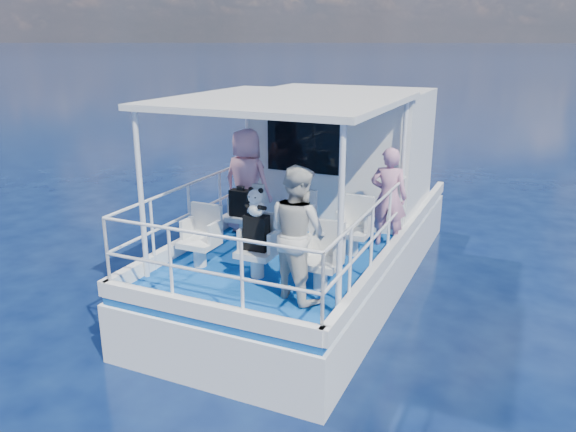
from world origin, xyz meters
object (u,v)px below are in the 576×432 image
object	(u,v)px
backpack_center	(257,233)
passenger_port_fwd	(247,181)
passenger_stbd_aft	(298,233)
panda	(256,202)

from	to	relation	value
backpack_center	passenger_port_fwd	bearing A→B (deg)	122.15
passenger_stbd_aft	backpack_center	bearing A→B (deg)	1.56
passenger_stbd_aft	panda	distance (m)	0.82
backpack_center	panda	distance (m)	0.43
panda	passenger_port_fwd	bearing A→B (deg)	122.07
passenger_port_fwd	backpack_center	xyz separation A→B (m)	(1.00, -1.59, -0.23)
passenger_stbd_aft	backpack_center	distance (m)	0.83
passenger_stbd_aft	backpack_center	xyz separation A→B (m)	(-0.73, 0.34, -0.21)
passenger_stbd_aft	panda	size ratio (longest dim) A/B	4.40
passenger_port_fwd	backpack_center	world-z (taller)	passenger_port_fwd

